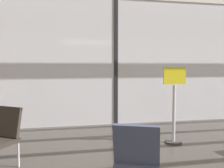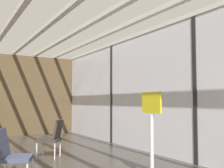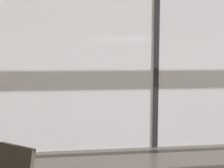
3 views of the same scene
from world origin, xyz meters
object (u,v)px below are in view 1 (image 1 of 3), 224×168
Objects in this scene: parked_airplane at (89,55)px; lounge_chair_5 at (137,155)px; lounge_chair_0 at (0,134)px; info_sign at (174,108)px.

lounge_chair_5 is at bearing -93.15° from parked_airplane.
info_sign is (2.95, 0.60, 0.18)m from lounge_chair_0.
parked_airplane reaches higher than lounge_chair_5.
parked_airplane is at bearing 96.16° from info_sign.
lounge_chair_5 is 0.60× the size of info_sign.
lounge_chair_0 is at bearing -13.09° from lounge_chair_5.
lounge_chair_0 is at bearing -168.55° from info_sign.
lounge_chair_0 is 1.00× the size of lounge_chair_5.
info_sign is (1.29, 1.81, 0.18)m from lounge_chair_5.
lounge_chair_5 is at bearing -0.57° from lounge_chair_0.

